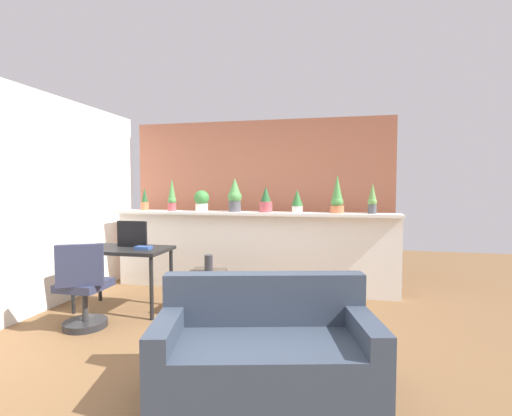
# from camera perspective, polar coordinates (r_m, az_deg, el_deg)

# --- Properties ---
(ground_plane) EXTENTS (12.00, 12.00, 0.00)m
(ground_plane) POSITION_cam_1_polar(r_m,az_deg,el_deg) (3.56, -8.63, -21.24)
(ground_plane) COLOR brown
(divider_wall) EXTENTS (4.03, 0.16, 1.09)m
(divider_wall) POSITION_cam_1_polar(r_m,az_deg,el_deg) (5.24, -0.82, -6.97)
(divider_wall) COLOR white
(divider_wall) RESTS_ON ground
(plant_shelf) EXTENTS (4.03, 0.33, 0.04)m
(plant_shelf) POSITION_cam_1_polar(r_m,az_deg,el_deg) (5.13, -0.93, -0.84)
(plant_shelf) COLOR white
(plant_shelf) RESTS_ON divider_wall
(brick_wall_behind) EXTENTS (4.03, 0.10, 2.50)m
(brick_wall_behind) POSITION_cam_1_polar(r_m,az_deg,el_deg) (5.75, 0.52, 1.02)
(brick_wall_behind) COLOR #AD664C
(brick_wall_behind) RESTS_ON ground
(side_wall_left) EXTENTS (0.12, 4.40, 2.60)m
(side_wall_left) POSITION_cam_1_polar(r_m,az_deg,el_deg) (4.85, -32.78, 0.67)
(side_wall_left) COLOR white
(side_wall_left) RESTS_ON ground
(potted_plant_0) EXTENTS (0.12, 0.12, 0.33)m
(potted_plant_0) POSITION_cam_1_polar(r_m,az_deg,el_deg) (5.75, -16.87, 1.09)
(potted_plant_0) COLOR #C66B42
(potted_plant_0) RESTS_ON plant_shelf
(potted_plant_1) EXTENTS (0.12, 0.12, 0.47)m
(potted_plant_1) POSITION_cam_1_polar(r_m,az_deg,el_deg) (5.49, -12.89, 1.75)
(potted_plant_1) COLOR #B7474C
(potted_plant_1) RESTS_ON plant_shelf
(potted_plant_2) EXTENTS (0.22, 0.22, 0.30)m
(potted_plant_2) POSITION_cam_1_polar(r_m,az_deg,el_deg) (5.37, -8.43, 1.21)
(potted_plant_2) COLOR silver
(potted_plant_2) RESTS_ON plant_shelf
(potted_plant_3) EXTENTS (0.20, 0.20, 0.48)m
(potted_plant_3) POSITION_cam_1_polar(r_m,az_deg,el_deg) (5.18, -3.31, 1.96)
(potted_plant_3) COLOR #4C4C51
(potted_plant_3) RESTS_ON plant_shelf
(potted_plant_4) EXTENTS (0.18, 0.18, 0.36)m
(potted_plant_4) POSITION_cam_1_polar(r_m,az_deg,el_deg) (5.09, 1.53, 1.13)
(potted_plant_4) COLOR #B7474C
(potted_plant_4) RESTS_ON plant_shelf
(potted_plant_5) EXTENTS (0.15, 0.15, 0.31)m
(potted_plant_5) POSITION_cam_1_polar(r_m,az_deg,el_deg) (5.01, 6.40, 1.12)
(potted_plant_5) COLOR silver
(potted_plant_5) RESTS_ON plant_shelf
(potted_plant_6) EXTENTS (0.18, 0.18, 0.51)m
(potted_plant_6) POSITION_cam_1_polar(r_m,az_deg,el_deg) (5.01, 12.46, 1.67)
(potted_plant_6) COLOR #C66B42
(potted_plant_6) RESTS_ON plant_shelf
(potted_plant_7) EXTENTS (0.12, 0.12, 0.41)m
(potted_plant_7) POSITION_cam_1_polar(r_m,az_deg,el_deg) (5.04, 17.58, 1.29)
(potted_plant_7) COLOR #4C4C51
(potted_plant_7) RESTS_ON plant_shelf
(desk) EXTENTS (1.10, 0.60, 0.75)m
(desk) POSITION_cam_1_polar(r_m,az_deg,el_deg) (4.71, -19.91, -6.83)
(desk) COLOR black
(desk) RESTS_ON ground
(tv_monitor) EXTENTS (0.38, 0.04, 0.32)m
(tv_monitor) POSITION_cam_1_polar(r_m,az_deg,el_deg) (4.70, -18.65, -3.83)
(tv_monitor) COLOR black
(tv_monitor) RESTS_ON desk
(office_chair) EXTENTS (0.52, 0.52, 0.91)m
(office_chair) POSITION_cam_1_polar(r_m,az_deg,el_deg) (4.28, -25.17, -11.75)
(office_chair) COLOR #262628
(office_chair) RESTS_ON ground
(side_cube_shelf) EXTENTS (0.40, 0.41, 0.50)m
(side_cube_shelf) POSITION_cam_1_polar(r_m,az_deg,el_deg) (4.44, -7.74, -12.80)
(side_cube_shelf) COLOR #4C4238
(side_cube_shelf) RESTS_ON ground
(vase_on_shelf) EXTENTS (0.09, 0.09, 0.19)m
(vase_on_shelf) POSITION_cam_1_polar(r_m,az_deg,el_deg) (4.32, -7.37, -8.50)
(vase_on_shelf) COLOR #2D2D33
(vase_on_shelf) RESTS_ON side_cube_shelf
(book_on_desk) EXTENTS (0.18, 0.12, 0.04)m
(book_on_desk) POSITION_cam_1_polar(r_m,az_deg,el_deg) (4.50, -17.05, -5.93)
(book_on_desk) COLOR #2D4C8C
(book_on_desk) RESTS_ON desk
(couch) EXTENTS (1.69, 1.10, 0.80)m
(couch) POSITION_cam_1_polar(r_m,az_deg,el_deg) (2.86, 1.52, -21.40)
(couch) COLOR #333D4C
(couch) RESTS_ON ground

